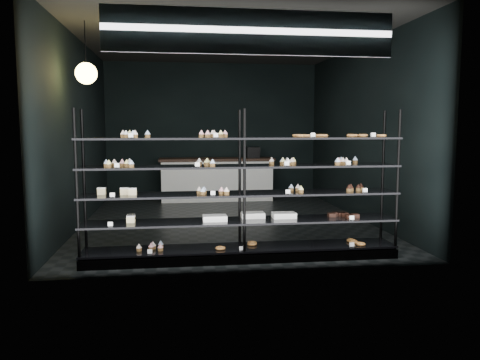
# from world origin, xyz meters

# --- Properties ---
(room) EXTENTS (5.01, 6.01, 3.20)m
(room) POSITION_xyz_m (0.00, 0.00, 1.60)
(room) COLOR black
(room) RESTS_ON ground
(display_shelf) EXTENTS (4.00, 0.50, 1.91)m
(display_shelf) POSITION_xyz_m (-0.07, -2.45, 0.63)
(display_shelf) COLOR black
(display_shelf) RESTS_ON room
(signage) EXTENTS (3.30, 0.05, 0.50)m
(signage) POSITION_xyz_m (0.00, -2.93, 2.75)
(signage) COLOR #0C1E3D
(signage) RESTS_ON room
(pendant_lamp) EXTENTS (0.30, 0.30, 0.88)m
(pendant_lamp) POSITION_xyz_m (-2.11, -1.26, 2.45)
(pendant_lamp) COLOR black
(pendant_lamp) RESTS_ON room
(service_counter) EXTENTS (2.63, 0.65, 1.23)m
(service_counter) POSITION_xyz_m (0.07, 2.50, 0.50)
(service_counter) COLOR white
(service_counter) RESTS_ON room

